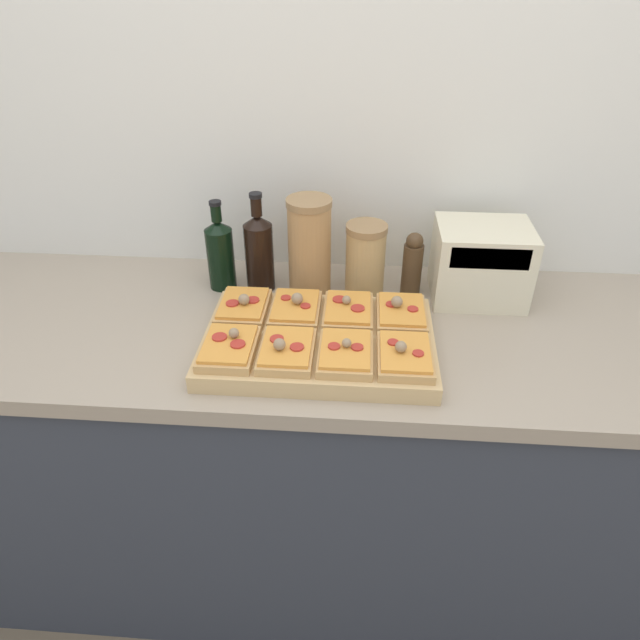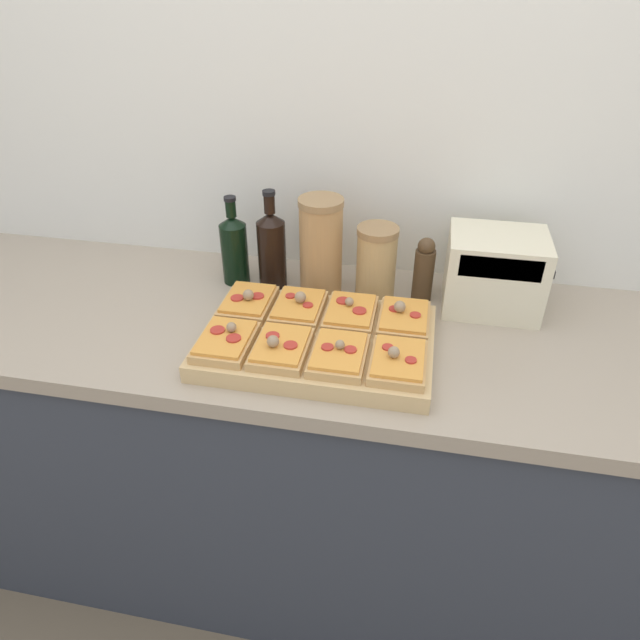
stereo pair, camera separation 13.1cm
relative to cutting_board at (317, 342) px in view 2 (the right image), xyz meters
The scene contains 17 objects.
wall_back 0.55m from the cutting_board, 87.18° to the left, with size 6.00×0.06×2.50m.
kitchen_counter 0.50m from the cutting_board, 77.82° to the left, with size 2.63×0.67×0.94m.
cutting_board is the anchor object (origin of this frame).
pizza_slice_back_left 0.21m from the cutting_board, 156.17° to the left, with size 0.12×0.16×0.05m.
pizza_slice_back_midleft 0.11m from the cutting_board, 126.80° to the left, with size 0.12×0.16×0.06m.
pizza_slice_back_midright 0.11m from the cutting_board, 53.21° to the left, with size 0.12×0.16×0.05m.
pizza_slice_back_right 0.21m from the cutting_board, 24.04° to the left, with size 0.12×0.16×0.06m.
pizza_slice_front_left 0.21m from the cutting_board, 156.18° to the right, with size 0.12×0.16×0.05m.
pizza_slice_front_midleft 0.11m from the cutting_board, 126.93° to the right, with size 0.12×0.16×0.05m.
pizza_slice_front_midright 0.11m from the cutting_board, 53.05° to the right, with size 0.12×0.16×0.05m.
pizza_slice_front_right 0.21m from the cutting_board, 23.99° to the right, with size 0.12×0.16×0.05m.
olive_oil_bottle 0.40m from the cutting_board, 135.99° to the left, with size 0.07×0.07×0.25m.
wine_bottle 0.34m from the cutting_board, 123.18° to the left, with size 0.08×0.08×0.27m.
grain_jar_tall 0.30m from the cutting_board, 99.48° to the left, with size 0.12×0.12×0.26m.
grain_jar_short 0.30m from the cutting_board, 69.86° to the left, with size 0.11×0.11×0.19m.
pepper_mill 0.36m from the cutting_board, 50.81° to the left, with size 0.05×0.05×0.18m.
toaster_oven 0.49m from the cutting_board, 34.55° to the left, with size 0.26×0.19×0.20m.
Camera 2 is at (0.19, -0.83, 1.72)m, focal length 32.00 mm.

